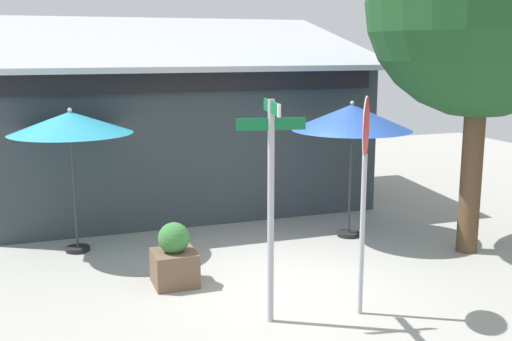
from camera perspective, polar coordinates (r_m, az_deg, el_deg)
name	(u,v)px	position (r m, az deg, el deg)	size (l,w,h in m)	color
ground_plane	(290,284)	(10.27, 3.14, -10.24)	(28.00, 28.00, 0.10)	#9E9B93
cafe_building	(176,129)	(15.06, -7.25, 3.78)	(8.70, 5.14, 4.47)	#333D42
street_sign_post	(271,188)	(8.24, 1.37, -1.61)	(0.90, 0.96, 3.04)	#A8AAB2
stop_sign	(365,162)	(8.56, 9.87, 0.73)	(0.49, 0.70, 3.07)	#A8AAB2
patio_umbrella_teal_left	(71,124)	(11.61, -16.53, 4.09)	(2.20, 2.20, 2.65)	black
patio_umbrella_royal_blue_center	(352,118)	(12.20, 8.72, 4.74)	(2.33, 2.33, 2.69)	black
shade_tree	(501,8)	(11.83, 21.42, 13.59)	(4.51, 4.00, 6.47)	brown
sidewalk_planter	(174,258)	(10.03, -7.44, -7.91)	(0.67, 0.67, 1.01)	brown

